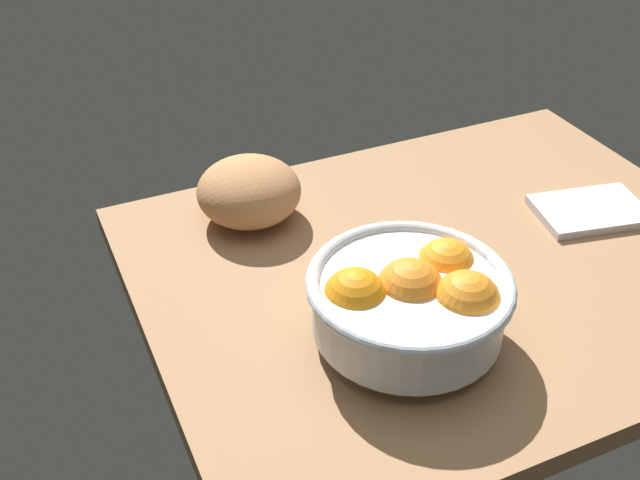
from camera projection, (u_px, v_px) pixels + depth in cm
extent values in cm
cube|color=#976E4A|center=(449.00, 270.00, 101.70)|extent=(79.18, 62.39, 3.00)
cylinder|color=silver|center=(406.00, 333.00, 88.15)|extent=(9.42, 9.42, 1.85)
cylinder|color=silver|center=(408.00, 305.00, 85.78)|extent=(21.22, 21.22, 6.34)
torus|color=silver|center=(410.00, 283.00, 83.94)|extent=(22.82, 22.82, 1.60)
sphere|color=orange|center=(409.00, 292.00, 84.95)|extent=(7.79, 7.79, 7.79)
sphere|color=orange|center=(355.00, 301.00, 83.86)|extent=(7.46, 7.46, 7.46)
sphere|color=orange|center=(445.00, 268.00, 88.70)|extent=(7.07, 7.07, 7.07)
sphere|color=orange|center=(466.00, 305.00, 83.23)|extent=(7.72, 7.72, 7.72)
ellipsoid|color=#B47A4C|center=(249.00, 191.00, 106.54)|extent=(16.46, 16.41, 8.73)
cube|color=silver|center=(590.00, 211.00, 109.41)|extent=(16.83, 12.96, 1.23)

